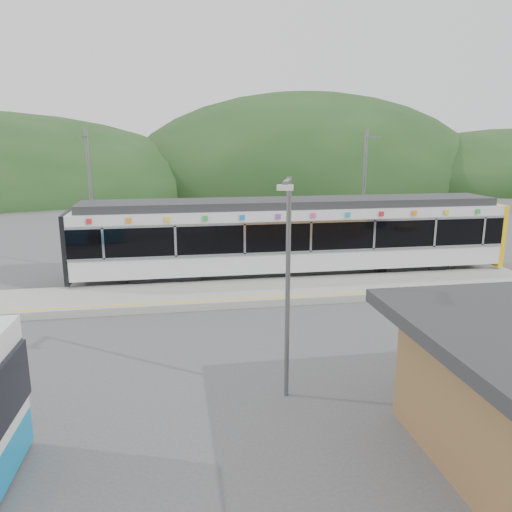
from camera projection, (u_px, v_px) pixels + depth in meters
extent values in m
plane|color=#4C4C4F|center=(264.00, 323.00, 18.03)|extent=(120.00, 120.00, 0.00)
ellipsoid|color=#1E3D19|center=(305.00, 185.00, 72.46)|extent=(52.00, 39.00, 26.00)
ellipsoid|color=#1E3D19|center=(512.00, 186.00, 71.38)|extent=(44.00, 33.00, 16.00)
cube|color=#9E9E99|center=(250.00, 292.00, 21.16)|extent=(26.00, 3.20, 0.30)
cube|color=yellow|center=(255.00, 298.00, 19.88)|extent=(26.00, 0.10, 0.01)
cube|color=black|center=(166.00, 276.00, 23.15)|extent=(3.20, 2.20, 0.56)
cube|color=black|center=(408.00, 265.00, 25.09)|extent=(3.20, 2.20, 0.56)
cube|color=silver|center=(292.00, 256.00, 23.95)|extent=(20.00, 2.90, 0.92)
cube|color=black|center=(292.00, 231.00, 23.68)|extent=(20.00, 2.96, 1.45)
cube|color=silver|center=(300.00, 252.00, 22.40)|extent=(20.00, 0.05, 0.10)
cube|color=silver|center=(300.00, 222.00, 22.09)|extent=(20.00, 0.05, 0.10)
cube|color=silver|center=(292.00, 211.00, 23.47)|extent=(20.00, 2.90, 0.45)
cube|color=#2D2D30|center=(293.00, 203.00, 23.37)|extent=(19.40, 2.50, 0.36)
cube|color=yellow|center=(485.00, 232.00, 25.39)|extent=(0.24, 2.92, 3.00)
cube|color=black|center=(71.00, 245.00, 22.13)|extent=(0.20, 2.92, 3.00)
cube|color=silver|center=(103.00, 244.00, 20.87)|extent=(0.10, 0.05, 1.35)
cube|color=silver|center=(175.00, 241.00, 21.35)|extent=(0.10, 0.05, 1.35)
cube|color=silver|center=(245.00, 239.00, 21.84)|extent=(0.10, 0.05, 1.35)
cube|color=silver|center=(311.00, 237.00, 22.32)|extent=(0.10, 0.05, 1.35)
cube|color=silver|center=(374.00, 235.00, 22.81)|extent=(0.10, 0.05, 1.35)
cube|color=silver|center=(435.00, 233.00, 23.29)|extent=(0.10, 0.05, 1.35)
cube|color=silver|center=(484.00, 231.00, 23.69)|extent=(0.10, 0.05, 1.35)
cube|color=red|center=(89.00, 221.00, 20.58)|extent=(0.22, 0.04, 0.22)
cube|color=orange|center=(129.00, 220.00, 20.84)|extent=(0.22, 0.04, 0.22)
cube|color=yellow|center=(167.00, 219.00, 21.10)|extent=(0.22, 0.04, 0.22)
cube|color=green|center=(205.00, 218.00, 21.36)|extent=(0.22, 0.04, 0.22)
cube|color=blue|center=(242.00, 217.00, 21.61)|extent=(0.22, 0.04, 0.22)
cube|color=purple|center=(278.00, 217.00, 21.87)|extent=(0.22, 0.04, 0.22)
cube|color=#E54C8C|center=(314.00, 216.00, 22.13)|extent=(0.22, 0.04, 0.22)
cube|color=#19A5A5|center=(348.00, 215.00, 22.39)|extent=(0.22, 0.04, 0.22)
cube|color=red|center=(382.00, 214.00, 22.65)|extent=(0.22, 0.04, 0.22)
cube|color=orange|center=(414.00, 213.00, 22.90)|extent=(0.22, 0.04, 0.22)
cube|color=yellow|center=(447.00, 212.00, 23.16)|extent=(0.22, 0.04, 0.22)
cube|color=green|center=(478.00, 211.00, 23.42)|extent=(0.22, 0.04, 0.22)
cylinder|color=slate|center=(91.00, 202.00, 24.36)|extent=(0.18, 0.18, 7.00)
cube|color=slate|center=(84.00, 137.00, 22.88)|extent=(0.08, 1.80, 0.08)
cylinder|color=slate|center=(364.00, 197.00, 26.62)|extent=(0.18, 0.18, 7.00)
cube|color=slate|center=(373.00, 137.00, 25.14)|extent=(0.08, 1.80, 0.08)
cylinder|color=slate|center=(288.00, 292.00, 12.33)|extent=(0.12, 0.12, 5.62)
cube|color=slate|center=(294.00, 182.00, 11.30)|extent=(0.43, 0.92, 0.12)
cube|color=silver|center=(298.00, 188.00, 10.92)|extent=(0.39, 0.29, 0.12)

